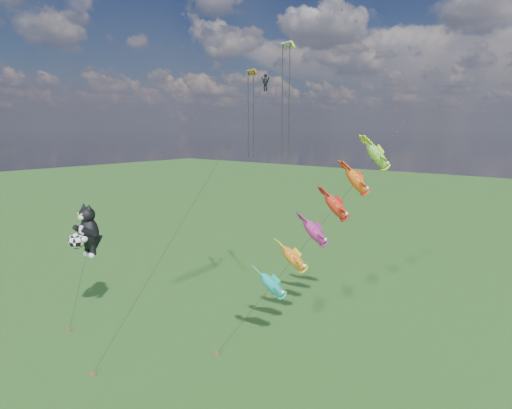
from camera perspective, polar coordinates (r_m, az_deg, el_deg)
The scene contains 4 objects.
ground at distance 44.00m, azimuth -22.34°, elevation -13.34°, with size 300.00×300.00×0.00m, color #144210.
cat_kite_rig at distance 40.16m, azimuth -21.71°, elevation -3.33°, with size 2.31×4.06×10.56m.
fish_windsock_rig at distance 33.93m, azimuth 9.21°, elevation -2.02°, with size 8.73×13.50×17.59m.
parafoil_rig at distance 36.02m, azimuth 0.94°, elevation 14.69°, with size 5.58×17.03×23.99m.
Camera 1 is at (36.04, -18.72, 16.93)m, focal length 30.00 mm.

